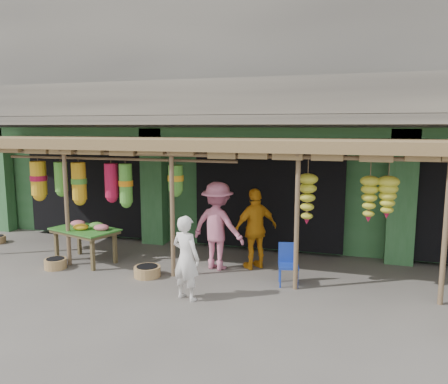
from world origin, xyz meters
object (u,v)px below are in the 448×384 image
(flower_table, at_px, (86,230))
(person_front, at_px, (186,258))
(person_shopper, at_px, (218,226))
(person_vendor, at_px, (256,229))
(blue_chair, at_px, (288,262))

(flower_table, height_order, person_front, person_front)
(person_front, height_order, person_shopper, person_shopper)
(flower_table, xyz_separation_m, person_vendor, (3.76, 0.68, 0.15))
(person_front, distance_m, person_shopper, 1.79)
(person_shopper, bearing_deg, person_front, 104.09)
(flower_table, distance_m, person_vendor, 3.82)
(flower_table, xyz_separation_m, blue_chair, (4.58, -0.08, -0.28))
(flower_table, xyz_separation_m, person_shopper, (2.98, 0.41, 0.22))
(person_front, relative_size, person_vendor, 0.87)
(person_vendor, height_order, person_shopper, person_shopper)
(flower_table, bearing_deg, person_shopper, 24.95)
(person_front, height_order, person_vendor, person_vendor)
(person_front, bearing_deg, flower_table, -7.27)
(blue_chair, distance_m, person_front, 2.09)
(flower_table, bearing_deg, person_front, -7.76)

